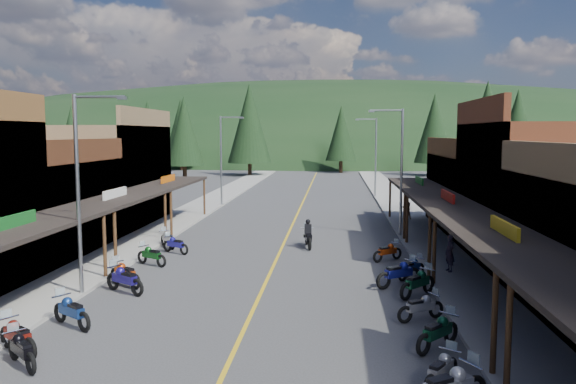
% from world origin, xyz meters
% --- Properties ---
extents(ground, '(220.00, 220.00, 0.00)m').
position_xyz_m(ground, '(0.00, 0.00, 0.00)').
color(ground, '#38383A').
rests_on(ground, ground).
extents(centerline, '(0.15, 90.00, 0.01)m').
position_xyz_m(centerline, '(0.00, 20.00, 0.01)').
color(centerline, gold).
rests_on(centerline, ground).
extents(sidewalk_west, '(3.40, 94.00, 0.15)m').
position_xyz_m(sidewalk_west, '(-8.70, 20.00, 0.07)').
color(sidewalk_west, gray).
rests_on(sidewalk_west, ground).
extents(sidewalk_east, '(3.40, 94.00, 0.15)m').
position_xyz_m(sidewalk_east, '(8.70, 20.00, 0.07)').
color(sidewalk_east, gray).
rests_on(sidewalk_east, ground).
extents(shop_west_2, '(10.90, 9.00, 6.20)m').
position_xyz_m(shop_west_2, '(-13.75, 1.70, 2.53)').
color(shop_west_2, '#3F2111').
rests_on(shop_west_2, ground).
extents(shop_west_3, '(10.90, 10.20, 8.20)m').
position_xyz_m(shop_west_3, '(-13.78, 11.30, 3.52)').
color(shop_west_3, brown).
rests_on(shop_west_3, ground).
extents(shop_east_2, '(10.90, 9.00, 8.20)m').
position_xyz_m(shop_east_2, '(13.78, 1.70, 3.52)').
color(shop_east_2, '#562B19').
rests_on(shop_east_2, ground).
extents(shop_east_3, '(10.90, 10.20, 6.20)m').
position_xyz_m(shop_east_3, '(13.75, 11.30, 2.53)').
color(shop_east_3, '#4C2D16').
rests_on(shop_east_3, ground).
extents(streetlight_0, '(2.16, 0.18, 8.00)m').
position_xyz_m(streetlight_0, '(-6.95, -6.00, 4.46)').
color(streetlight_0, gray).
rests_on(streetlight_0, ground).
extents(streetlight_1, '(2.16, 0.18, 8.00)m').
position_xyz_m(streetlight_1, '(-6.95, 22.00, 4.46)').
color(streetlight_1, gray).
rests_on(streetlight_1, ground).
extents(streetlight_2, '(2.16, 0.18, 8.00)m').
position_xyz_m(streetlight_2, '(6.95, 8.00, 4.46)').
color(streetlight_2, gray).
rests_on(streetlight_2, ground).
extents(streetlight_3, '(2.16, 0.18, 8.00)m').
position_xyz_m(streetlight_3, '(6.95, 30.00, 4.46)').
color(streetlight_3, gray).
rests_on(streetlight_3, ground).
extents(ridge_hill, '(310.00, 140.00, 60.00)m').
position_xyz_m(ridge_hill, '(0.00, 135.00, 0.00)').
color(ridge_hill, black).
rests_on(ridge_hill, ground).
extents(pine_0, '(5.04, 5.04, 11.00)m').
position_xyz_m(pine_0, '(-40.00, 62.00, 6.48)').
color(pine_0, black).
rests_on(pine_0, ground).
extents(pine_1, '(5.88, 5.88, 12.50)m').
position_xyz_m(pine_1, '(-24.00, 70.00, 7.24)').
color(pine_1, black).
rests_on(pine_1, ground).
extents(pine_2, '(6.72, 6.72, 14.00)m').
position_xyz_m(pine_2, '(-10.00, 58.00, 7.99)').
color(pine_2, black).
rests_on(pine_2, ground).
extents(pine_3, '(5.04, 5.04, 11.00)m').
position_xyz_m(pine_3, '(4.00, 66.00, 6.48)').
color(pine_3, black).
rests_on(pine_3, ground).
extents(pine_4, '(5.88, 5.88, 12.50)m').
position_xyz_m(pine_4, '(18.00, 60.00, 7.24)').
color(pine_4, black).
rests_on(pine_4, ground).
extents(pine_5, '(6.72, 6.72, 14.00)m').
position_xyz_m(pine_5, '(34.00, 72.00, 7.99)').
color(pine_5, black).
rests_on(pine_5, ground).
extents(pine_7, '(5.88, 5.88, 12.50)m').
position_xyz_m(pine_7, '(-32.00, 76.00, 7.24)').
color(pine_7, black).
rests_on(pine_7, ground).
extents(pine_8, '(4.48, 4.48, 10.00)m').
position_xyz_m(pine_8, '(-22.00, 40.00, 5.98)').
color(pine_8, black).
rests_on(pine_8, ground).
extents(pine_9, '(4.93, 4.93, 10.80)m').
position_xyz_m(pine_9, '(24.00, 45.00, 6.38)').
color(pine_9, black).
rests_on(pine_9, ground).
extents(pine_10, '(5.38, 5.38, 11.60)m').
position_xyz_m(pine_10, '(-18.00, 50.00, 6.78)').
color(pine_10, black).
rests_on(pine_10, ground).
extents(pine_11, '(5.82, 5.82, 12.40)m').
position_xyz_m(pine_11, '(20.00, 38.00, 7.19)').
color(pine_11, black).
rests_on(pine_11, ground).
extents(bike_west_2, '(1.86, 1.75, 1.10)m').
position_xyz_m(bike_west_2, '(-5.68, -12.78, 0.55)').
color(bike_west_2, black).
rests_on(bike_west_2, ground).
extents(bike_west_3, '(2.11, 1.75, 1.19)m').
position_xyz_m(bike_west_3, '(-6.32, -11.88, 0.59)').
color(bike_west_3, maroon).
rests_on(bike_west_3, ground).
extents(bike_west_4, '(2.14, 1.77, 1.21)m').
position_xyz_m(bike_west_4, '(-5.81, -9.53, 0.60)').
color(bike_west_4, navy).
rests_on(bike_west_4, ground).
extents(bike_west_5, '(2.27, 1.80, 1.27)m').
position_xyz_m(bike_west_5, '(-5.53, -5.46, 0.63)').
color(bike_west_5, navy).
rests_on(bike_west_5, ground).
extents(bike_west_6, '(2.10, 1.80, 1.20)m').
position_xyz_m(bike_west_6, '(-5.90, -4.45, 0.60)').
color(bike_west_6, '#C6400E').
rests_on(bike_west_6, ground).
extents(bike_west_7, '(2.02, 1.58, 1.12)m').
position_xyz_m(bike_west_7, '(-6.00, -0.67, 0.56)').
color(bike_west_7, '#0D4214').
rests_on(bike_west_7, ground).
extents(bike_west_8, '(1.93, 1.55, 1.08)m').
position_xyz_m(bike_west_8, '(-5.61, 2.16, 0.54)').
color(bike_west_8, navy).
rests_on(bike_west_8, ground).
extents(bike_west_9, '(1.68, 1.91, 1.10)m').
position_xyz_m(bike_west_9, '(-6.49, 3.67, 0.55)').
color(bike_west_9, '#98989D').
rests_on(bike_west_9, ground).
extents(bike_east_2, '(1.56, 1.88, 1.06)m').
position_xyz_m(bike_east_2, '(5.70, -13.16, 0.53)').
color(bike_east_2, gray).
rests_on(bike_east_2, ground).
extents(bike_east_3, '(1.92, 2.00, 1.19)m').
position_xyz_m(bike_east_3, '(6.10, -10.50, 0.59)').
color(bike_east_3, '#0B3821').
rests_on(bike_east_3, ground).
extents(bike_east_4, '(1.94, 1.47, 1.07)m').
position_xyz_m(bike_east_4, '(5.99, -7.90, 0.54)').
color(bike_east_4, gray).
rests_on(bike_east_4, ground).
extents(bike_east_5, '(2.02, 2.10, 1.25)m').
position_xyz_m(bike_east_5, '(6.30, -4.98, 0.62)').
color(bike_east_5, '#0B3B23').
rests_on(bike_east_5, ground).
extents(bike_east_6, '(2.31, 1.91, 1.30)m').
position_xyz_m(bike_east_6, '(5.71, -3.60, 0.65)').
color(bike_east_6, navy).
rests_on(bike_east_6, ground).
extents(bike_east_7, '(1.71, 1.79, 1.06)m').
position_xyz_m(bike_east_7, '(6.44, -2.16, 0.53)').
color(bike_east_7, navy).
rests_on(bike_east_7, ground).
extents(bike_east_8, '(1.85, 1.65, 1.07)m').
position_xyz_m(bike_east_8, '(5.69, 1.28, 0.53)').
color(bike_east_8, '#9B300B').
rests_on(bike_east_8, ground).
extents(rider_on_bike, '(1.08, 2.31, 1.69)m').
position_xyz_m(rider_on_bike, '(1.49, 4.29, 0.68)').
color(rider_on_bike, black).
rests_on(rider_on_bike, ground).
extents(pedestrian_east_a, '(0.56, 0.72, 1.74)m').
position_xyz_m(pedestrian_east_a, '(8.29, -1.25, 1.02)').
color(pedestrian_east_a, '#282132').
rests_on(pedestrian_east_a, sidewalk_east).
extents(pedestrian_east_b, '(0.92, 0.63, 1.75)m').
position_xyz_m(pedestrian_east_b, '(8.26, 14.52, 1.02)').
color(pedestrian_east_b, '#4C3D2F').
rests_on(pedestrian_east_b, sidewalk_east).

